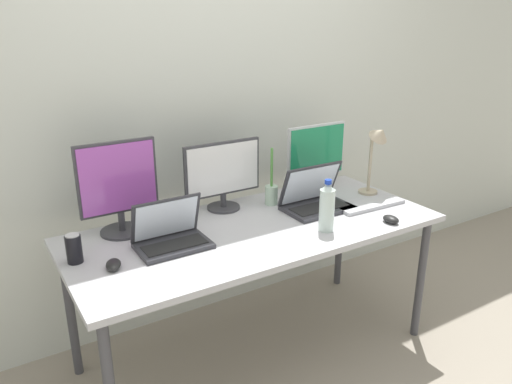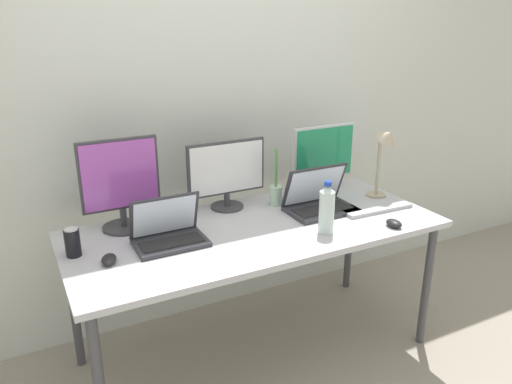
{
  "view_description": "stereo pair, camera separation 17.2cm",
  "coord_description": "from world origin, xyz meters",
  "views": [
    {
      "loc": [
        -1.18,
        -1.91,
        1.73
      ],
      "look_at": [
        0.0,
        0.0,
        0.92
      ],
      "focal_mm": 35.0,
      "sensor_mm": 36.0,
      "label": 1
    },
    {
      "loc": [
        -1.03,
        -2.0,
        1.73
      ],
      "look_at": [
        0.0,
        0.0,
        0.92
      ],
      "focal_mm": 35.0,
      "sensor_mm": 36.0,
      "label": 2
    }
  ],
  "objects": [
    {
      "name": "laptop_secondary",
      "position": [
        0.39,
        0.04,
        0.8
      ],
      "size": [
        0.36,
        0.24,
        0.24
      ],
      "color": "#2D2D33",
      "rests_on": "work_desk"
    },
    {
      "name": "monitor_center",
      "position": [
        -0.02,
        0.29,
        0.94
      ],
      "size": [
        0.43,
        0.18,
        0.37
      ],
      "color": "#38383D",
      "rests_on": "work_desk"
    },
    {
      "name": "mouse_by_laptop",
      "position": [
        0.6,
        -0.31,
        0.76
      ],
      "size": [
        0.06,
        0.09,
        0.04
      ],
      "primitive_type": "ellipsoid",
      "rotation": [
        0.0,
        0.0,
        0.03
      ],
      "color": "black",
      "rests_on": "work_desk"
    },
    {
      "name": "monitor_left",
      "position": [
        -0.58,
        0.28,
        0.97
      ],
      "size": [
        0.37,
        0.21,
        0.45
      ],
      "color": "#38383D",
      "rests_on": "work_desk"
    },
    {
      "name": "mouse_by_keyboard",
      "position": [
        -0.72,
        -0.06,
        0.76
      ],
      "size": [
        0.09,
        0.11,
        0.04
      ],
      "primitive_type": "ellipsoid",
      "rotation": [
        0.0,
        0.0,
        -0.33
      ],
      "color": "black",
      "rests_on": "work_desk"
    },
    {
      "name": "keyboard_main",
      "position": [
        0.67,
        -0.09,
        0.75
      ],
      "size": [
        0.4,
        0.15,
        0.02
      ],
      "primitive_type": "cube",
      "rotation": [
        0.0,
        0.0,
        -0.03
      ],
      "color": "#B2B2B7",
      "rests_on": "work_desk"
    },
    {
      "name": "desk_lamp",
      "position": [
        0.81,
        0.03,
        1.02
      ],
      "size": [
        0.11,
        0.18,
        0.42
      ],
      "color": "tan",
      "rests_on": "work_desk"
    },
    {
      "name": "wall_back",
      "position": [
        0.0,
        0.59,
        1.3
      ],
      "size": [
        7.0,
        0.08,
        2.6
      ],
      "primitive_type": "cube",
      "color": "silver",
      "rests_on": "ground"
    },
    {
      "name": "ground_plane",
      "position": [
        0.0,
        0.0,
        0.0
      ],
      "size": [
        16.0,
        16.0,
        0.0
      ],
      "primitive_type": "plane",
      "color": "gray"
    },
    {
      "name": "soda_can_near_keyboard",
      "position": [
        -0.84,
        0.08,
        0.8
      ],
      "size": [
        0.07,
        0.07,
        0.13
      ],
      "color": "black",
      "rests_on": "work_desk"
    },
    {
      "name": "laptop_silver",
      "position": [
        -0.44,
        0.02,
        0.79
      ],
      "size": [
        0.32,
        0.21,
        0.22
      ],
      "color": "#2D2D33",
      "rests_on": "work_desk"
    },
    {
      "name": "work_desk",
      "position": [
        0.0,
        0.0,
        0.68
      ],
      "size": [
        1.83,
        0.79,
        0.74
      ],
      "color": "#424247",
      "rests_on": "ground"
    },
    {
      "name": "monitor_right",
      "position": [
        0.58,
        0.28,
        0.95
      ],
      "size": [
        0.4,
        0.17,
        0.39
      ],
      "color": "silver",
      "rests_on": "work_desk"
    },
    {
      "name": "water_bottle",
      "position": [
        0.26,
        -0.22,
        0.86
      ],
      "size": [
        0.07,
        0.07,
        0.26
      ],
      "color": "silver",
      "rests_on": "work_desk"
    },
    {
      "name": "bamboo_vase",
      "position": [
        0.23,
        0.22,
        0.8
      ],
      "size": [
        0.07,
        0.07,
        0.32
      ],
      "color": "#B2D1B7",
      "rests_on": "work_desk"
    }
  ]
}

